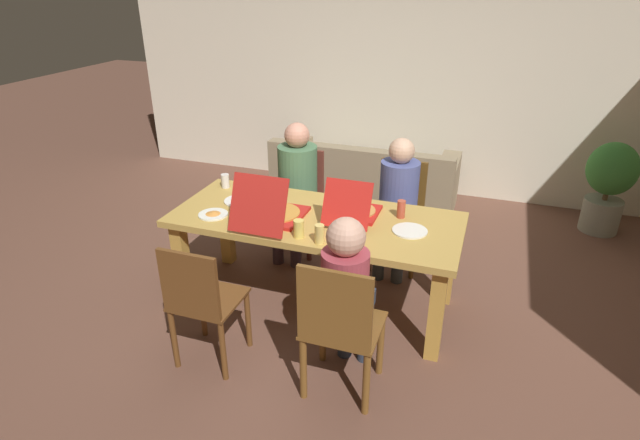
{
  "coord_description": "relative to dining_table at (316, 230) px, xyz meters",
  "views": [
    {
      "loc": [
        1.17,
        -3.27,
        2.42
      ],
      "look_at": [
        0.0,
        0.1,
        0.69
      ],
      "focal_mm": 28.9,
      "sensor_mm": 36.0,
      "label": 1
    }
  ],
  "objects": [
    {
      "name": "dining_table",
      "position": [
        0.0,
        0.0,
        0.0
      ],
      "size": [
        2.16,
        0.91,
        0.76
      ],
      "color": "#BC9646",
      "rests_on": "ground"
    },
    {
      "name": "pizza_box_0",
      "position": [
        0.27,
        0.1,
        0.16
      ],
      "size": [
        0.34,
        0.49,
        0.34
      ],
      "color": "red",
      "rests_on": "dining_table"
    },
    {
      "name": "pizza_box_1",
      "position": [
        -0.28,
        -0.14,
        0.16
      ],
      "size": [
        0.41,
        0.58,
        0.4
      ],
      "color": "red",
      "rests_on": "dining_table"
    },
    {
      "name": "drinking_glass_0",
      "position": [
        0.6,
        0.2,
        0.17
      ],
      "size": [
        0.06,
        0.06,
        0.13
      ],
      "primitive_type": "cylinder",
      "color": "#B24530",
      "rests_on": "dining_table"
    },
    {
      "name": "couch",
      "position": [
        -0.12,
        1.96,
        -0.37
      ],
      "size": [
        1.97,
        0.9,
        0.79
      ],
      "color": "gray",
      "rests_on": "ground"
    },
    {
      "name": "person_2",
      "position": [
        -0.45,
        0.73,
        0.08
      ],
      "size": [
        0.35,
        0.53,
        1.24
      ],
      "color": "#3C2B36",
      "rests_on": "ground"
    },
    {
      "name": "plate_1",
      "position": [
        0.71,
        -0.01,
        0.11
      ],
      "size": [
        0.25,
        0.25,
        0.01
      ],
      "color": "white",
      "rests_on": "dining_table"
    },
    {
      "name": "chair_3",
      "position": [
        -0.45,
        -0.93,
        -0.14
      ],
      "size": [
        0.42,
        0.41,
        0.92
      ],
      "color": "brown",
      "rests_on": "ground"
    },
    {
      "name": "ground_plane",
      "position": [
        0.0,
        0.0,
        -0.66
      ],
      "size": [
        20.0,
        20.0,
        0.0
      ],
      "primitive_type": "plane",
      "color": "brown"
    },
    {
      "name": "drinking_glass_1",
      "position": [
        -0.92,
        0.3,
        0.17
      ],
      "size": [
        0.07,
        0.07,
        0.12
      ],
      "primitive_type": "cylinder",
      "color": "silver",
      "rests_on": "dining_table"
    },
    {
      "name": "chair_0",
      "position": [
        0.47,
        -0.91,
        -0.13
      ],
      "size": [
        0.46,
        0.43,
        0.97
      ],
      "color": "brown",
      "rests_on": "ground"
    },
    {
      "name": "drinking_glass_2",
      "position": [
        0.16,
        -0.38,
        0.18
      ],
      "size": [
        0.06,
        0.06,
        0.14
      ],
      "primitive_type": "cylinder",
      "color": "#E4C666",
      "rests_on": "dining_table"
    },
    {
      "name": "person_0",
      "position": [
        0.47,
        -0.76,
        0.05
      ],
      "size": [
        0.28,
        0.47,
        1.19
      ],
      "color": "#2B3545",
      "rests_on": "ground"
    },
    {
      "name": "chair_2",
      "position": [
        -0.45,
        0.86,
        -0.16
      ],
      "size": [
        0.39,
        0.39,
        0.95
      ],
      "color": "brown",
      "rests_on": "ground"
    },
    {
      "name": "potted_plant",
      "position": [
        2.32,
        2.17,
        -0.12
      ],
      "size": [
        0.48,
        0.48,
        0.94
      ],
      "color": "gray",
      "rests_on": "ground"
    },
    {
      "name": "plate_2",
      "position": [
        -0.66,
        0.07,
        0.12
      ],
      "size": [
        0.26,
        0.26,
        0.03
      ],
      "color": "white",
      "rests_on": "dining_table"
    },
    {
      "name": "back_wall",
      "position": [
        0.0,
        2.73,
        0.81
      ],
      "size": [
        6.7,
        0.12,
        2.94
      ],
      "primitive_type": "cube",
      "color": "silver",
      "rests_on": "ground"
    },
    {
      "name": "drinking_glass_3",
      "position": [
        -0.0,
        -0.34,
        0.17
      ],
      "size": [
        0.07,
        0.07,
        0.13
      ],
      "primitive_type": "cylinder",
      "color": "#E2CA5C",
      "rests_on": "dining_table"
    },
    {
      "name": "chair_1",
      "position": [
        0.47,
        0.89,
        -0.14
      ],
      "size": [
        0.43,
        0.42,
        0.94
      ],
      "color": "brown",
      "rests_on": "ground"
    },
    {
      "name": "plate_0",
      "position": [
        -0.74,
        -0.23,
        0.12
      ],
      "size": [
        0.22,
        0.22,
        0.03
      ],
      "color": "white",
      "rests_on": "dining_table"
    },
    {
      "name": "person_1",
      "position": [
        0.47,
        0.75,
        0.05
      ],
      "size": [
        0.33,
        0.49,
        1.19
      ],
      "color": "#353E45",
      "rests_on": "ground"
    }
  ]
}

